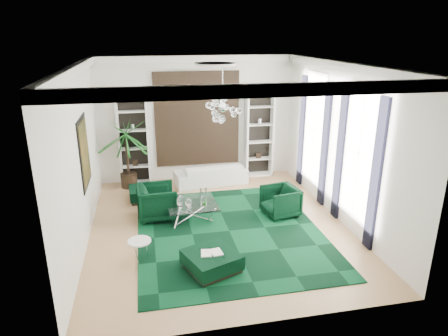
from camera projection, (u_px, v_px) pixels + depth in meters
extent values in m
cube|color=tan|center=(218.00, 226.00, 9.65)|extent=(6.00, 7.00, 0.02)
cube|color=white|center=(218.00, 63.00, 8.42)|extent=(6.00, 7.00, 0.02)
cube|color=silver|center=(197.00, 119.00, 12.29)|extent=(6.00, 0.02, 3.80)
cube|color=silver|center=(263.00, 216.00, 5.78)|extent=(6.00, 0.02, 3.80)
cube|color=silver|center=(79.00, 158.00, 8.47)|extent=(0.02, 7.00, 3.80)
cube|color=silver|center=(341.00, 143.00, 9.60)|extent=(0.02, 7.00, 3.80)
cylinder|color=white|center=(215.00, 64.00, 8.71)|extent=(0.90, 0.90, 0.05)
cube|color=black|center=(197.00, 119.00, 12.25)|extent=(2.50, 0.06, 2.80)
cube|color=black|center=(85.00, 152.00, 9.05)|extent=(0.04, 1.30, 1.60)
cube|color=white|center=(359.00, 154.00, 8.77)|extent=(0.03, 1.10, 2.90)
cube|color=black|center=(376.00, 176.00, 8.12)|extent=(0.07, 0.30, 3.25)
cube|color=black|center=(340.00, 155.00, 9.56)|extent=(0.07, 0.30, 3.25)
cube|color=white|center=(314.00, 129.00, 10.99)|extent=(0.03, 1.10, 2.90)
cube|color=black|center=(325.00, 145.00, 10.34)|extent=(0.07, 0.30, 3.25)
cube|color=black|center=(302.00, 131.00, 11.79)|extent=(0.07, 0.30, 3.25)
cube|color=black|center=(229.00, 231.00, 9.35)|extent=(4.20, 5.00, 0.02)
imported|color=white|center=(211.00, 174.00, 12.22)|extent=(2.27, 1.11, 0.64)
imported|color=black|center=(157.00, 202.00, 9.93)|extent=(1.00, 0.98, 0.86)
imported|color=black|center=(280.00, 201.00, 10.09)|extent=(0.96, 0.94, 0.76)
cube|color=black|center=(144.00, 194.00, 11.08)|extent=(0.85, 0.85, 0.36)
cube|color=black|center=(212.00, 261.00, 7.79)|extent=(1.21, 1.21, 0.37)
cube|color=white|center=(211.00, 252.00, 7.72)|extent=(0.42, 0.28, 0.03)
cylinder|color=white|center=(140.00, 251.00, 8.09)|extent=(0.48, 0.48, 0.45)
imported|color=#19591E|center=(205.00, 201.00, 9.68)|extent=(0.17, 0.15, 0.24)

